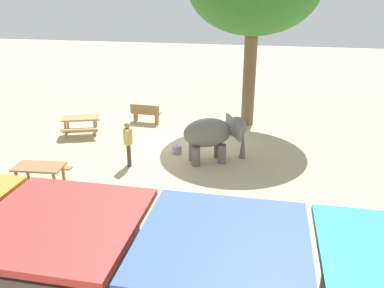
% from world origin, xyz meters
% --- Properties ---
extents(ground_plane, '(60.00, 60.00, 0.00)m').
position_xyz_m(ground_plane, '(0.00, 0.00, 0.00)').
color(ground_plane, tan).
extents(elephant, '(2.33, 1.90, 1.64)m').
position_xyz_m(elephant, '(-1.19, 1.10, 1.05)').
color(elephant, slate).
rests_on(elephant, ground_plane).
extents(person_handler, '(0.32, 0.49, 1.62)m').
position_xyz_m(person_handler, '(1.70, 2.07, 0.95)').
color(person_handler, '#3F3833').
rests_on(person_handler, ground_plane).
extents(wooden_bench, '(1.42, 0.47, 0.88)m').
position_xyz_m(wooden_bench, '(2.56, -2.63, 0.47)').
color(wooden_bench, olive).
rests_on(wooden_bench, ground_plane).
extents(picnic_table_near, '(1.62, 1.60, 0.78)m').
position_xyz_m(picnic_table_near, '(3.82, 4.25, 0.59)').
color(picnic_table_near, olive).
rests_on(picnic_table_near, ground_plane).
extents(picnic_table_far, '(1.90, 1.89, 0.78)m').
position_xyz_m(picnic_table_far, '(4.79, -0.56, 0.59)').
color(picnic_table_far, '#9E7A51').
rests_on(picnic_table_far, ground_plane).
extents(market_stall_red, '(2.50, 2.50, 2.52)m').
position_xyz_m(market_stall_red, '(0.13, 9.35, 1.14)').
color(market_stall_red, '#59514C').
rests_on(market_stall_red, ground_plane).
extents(feed_bucket, '(0.36, 0.36, 0.32)m').
position_xyz_m(feed_bucket, '(0.28, 0.70, 0.16)').
color(feed_bucket, gray).
rests_on(feed_bucket, ground_plane).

